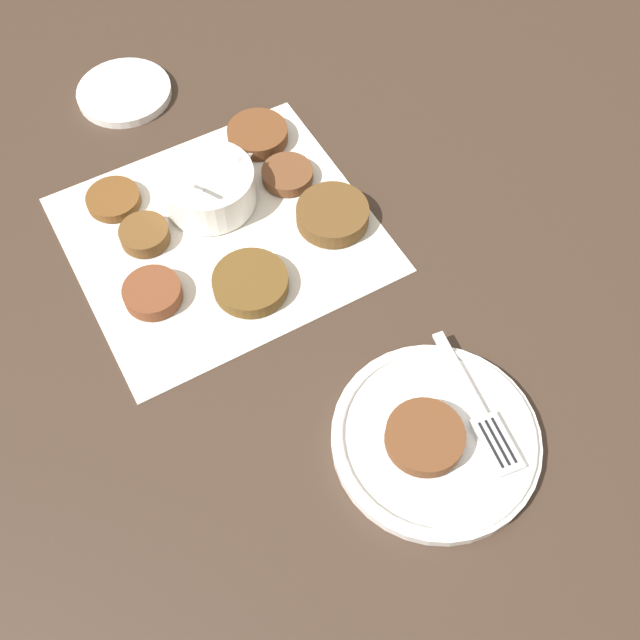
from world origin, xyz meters
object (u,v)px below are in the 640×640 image
sauce_bowl (210,188)px  serving_plate (436,438)px  extra_saucer (124,92)px  fritter_on_plate (425,437)px  fork (481,415)px

sauce_bowl → serving_plate: 0.40m
extra_saucer → fritter_on_plate: bearing=-90.9°
extra_saucer → serving_plate: bearing=-89.5°
fritter_on_plate → extra_saucer: (0.01, 0.63, -0.02)m
fork → extra_saucer: (-0.05, 0.65, -0.02)m
sauce_bowl → fritter_on_plate: size_ratio=1.56×
serving_plate → extra_saucer: (-0.01, 0.63, -0.00)m
serving_plate → sauce_bowl: bearing=91.7°
serving_plate → extra_saucer: size_ratio=1.66×
sauce_bowl → extra_saucer: bearing=88.5°
sauce_bowl → extra_saucer: sauce_bowl is taller
serving_plate → fork: bearing=-13.2°
fritter_on_plate → extra_saucer: fritter_on_plate is taller
fritter_on_plate → fork: (0.06, -0.01, -0.01)m
extra_saucer → fork: bearing=-85.2°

